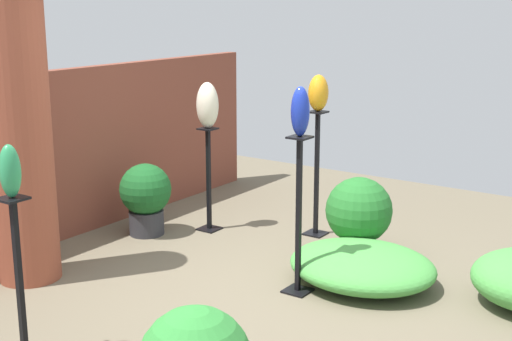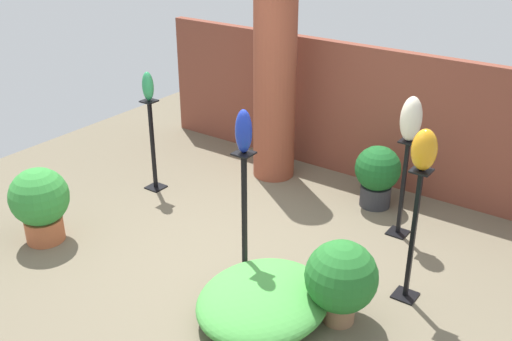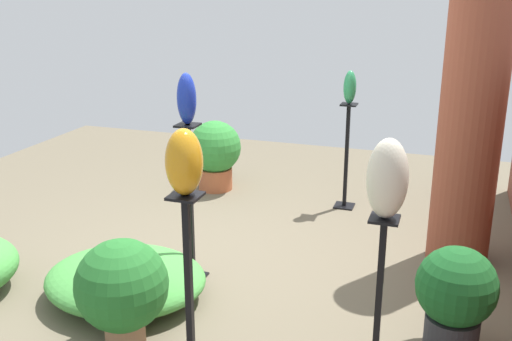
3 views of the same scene
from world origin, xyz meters
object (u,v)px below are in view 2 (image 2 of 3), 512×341
(brick_pillar, at_px, (275,84))
(pedestal_ivory, at_px, (402,193))
(pedestal_amber, at_px, (412,241))
(art_vase_ivory, at_px, (411,119))
(pedestal_jade, at_px, (153,149))
(potted_plant_front_left, at_px, (40,202))
(pedestal_cobalt, at_px, (244,223))
(potted_plant_mid_left, at_px, (341,278))
(art_vase_amber, at_px, (424,150))
(art_vase_cobalt, at_px, (244,131))
(art_vase_jade, at_px, (148,86))
(potted_plant_mid_right, at_px, (377,173))

(brick_pillar, distance_m, pedestal_ivory, 2.01)
(pedestal_amber, height_order, art_vase_ivory, art_vase_ivory)
(pedestal_amber, bearing_deg, pedestal_jade, 175.56)
(potted_plant_front_left, bearing_deg, pedestal_amber, 20.33)
(pedestal_cobalt, distance_m, potted_plant_mid_left, 0.99)
(pedestal_amber, relative_size, art_vase_ivory, 2.75)
(pedestal_cobalt, height_order, potted_plant_mid_left, pedestal_cobalt)
(pedestal_jade, distance_m, art_vase_amber, 3.38)
(art_vase_ivory, xyz_separation_m, art_vase_cobalt, (-0.82, -1.54, 0.18))
(pedestal_jade, relative_size, art_vase_amber, 3.16)
(art_vase_ivory, bearing_deg, art_vase_jade, -165.85)
(pedestal_jade, relative_size, art_vase_jade, 3.32)
(pedestal_cobalt, bearing_deg, pedestal_jade, 156.47)
(art_vase_amber, bearing_deg, pedestal_jade, 175.56)
(art_vase_amber, distance_m, potted_plant_mid_left, 1.21)
(brick_pillar, height_order, art_vase_cobalt, brick_pillar)
(pedestal_amber, height_order, art_vase_amber, art_vase_amber)
(pedestal_ivory, height_order, pedestal_jade, pedestal_jade)
(potted_plant_mid_right, bearing_deg, potted_plant_mid_left, -72.79)
(pedestal_cobalt, bearing_deg, art_vase_cobalt, 0.00)
(pedestal_amber, relative_size, potted_plant_mid_left, 1.68)
(pedestal_amber, xyz_separation_m, art_vase_amber, (0.00, 0.00, 0.83))
(brick_pillar, height_order, pedestal_amber, brick_pillar)
(potted_plant_front_left, relative_size, potted_plant_mid_right, 1.11)
(art_vase_jade, height_order, potted_plant_mid_left, art_vase_jade)
(art_vase_amber, bearing_deg, art_vase_ivory, 116.83)
(brick_pillar, relative_size, pedestal_cobalt, 1.85)
(potted_plant_front_left, distance_m, potted_plant_mid_right, 3.54)
(art_vase_jade, distance_m, potted_plant_mid_right, 2.70)
(potted_plant_mid_right, bearing_deg, art_vase_cobalt, -100.47)
(potted_plant_mid_left, bearing_deg, art_vase_ivory, 95.67)
(pedestal_ivory, xyz_separation_m, pedestal_jade, (-2.77, -0.70, 0.03))
(brick_pillar, relative_size, potted_plant_front_left, 2.96)
(pedestal_ivory, xyz_separation_m, art_vase_jade, (-2.77, -0.70, 0.78))
(pedestal_jade, height_order, art_vase_ivory, art_vase_ivory)
(pedestal_ivory, xyz_separation_m, potted_plant_front_left, (-2.86, -2.19, -0.03))
(pedestal_ivory, bearing_deg, art_vase_jade, -165.85)
(pedestal_jade, xyz_separation_m, potted_plant_front_left, (-0.09, -1.49, -0.06))
(pedestal_ivory, distance_m, potted_plant_mid_right, 0.63)
(potted_plant_front_left, bearing_deg, potted_plant_mid_left, 11.52)
(pedestal_jade, distance_m, art_vase_jade, 0.76)
(art_vase_jade, relative_size, potted_plant_mid_left, 0.45)
(pedestal_amber, relative_size, art_vase_cobalt, 3.24)
(pedestal_jade, xyz_separation_m, potted_plant_mid_left, (2.92, -0.87, -0.08))
(pedestal_ivory, height_order, art_vase_amber, art_vase_amber)
(brick_pillar, distance_m, art_vase_amber, 2.71)
(pedestal_jade, bearing_deg, pedestal_cobalt, -23.53)
(brick_pillar, xyz_separation_m, potted_plant_mid_right, (1.38, -0.01, -0.76))
(potted_plant_front_left, bearing_deg, pedestal_ivory, 37.43)
(art_vase_ivory, distance_m, potted_plant_mid_left, 1.79)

